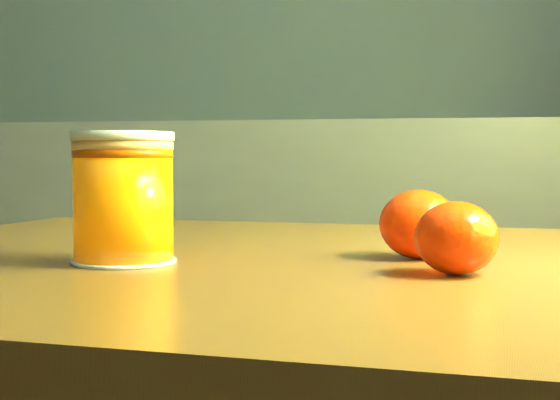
# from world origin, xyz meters

# --- Properties ---
(kitchen_counter) EXTENTS (3.15, 0.60, 0.90)m
(kitchen_counter) POSITION_xyz_m (0.00, 1.45, 0.45)
(kitchen_counter) COLOR #525157
(kitchen_counter) RESTS_ON ground
(table) EXTENTS (1.02, 0.76, 0.73)m
(table) POSITION_xyz_m (1.02, 0.05, 0.63)
(table) COLOR brown
(table) RESTS_ON ground
(juice_glass) EXTENTS (0.08, 0.08, 0.10)m
(juice_glass) POSITION_xyz_m (0.85, -0.02, 0.78)
(juice_glass) COLOR orange
(juice_glass) RESTS_ON table
(orange_front) EXTENTS (0.08, 0.08, 0.06)m
(orange_front) POSITION_xyz_m (1.08, 0.06, 0.76)
(orange_front) COLOR #FF3305
(orange_front) RESTS_ON table
(orange_back) EXTENTS (0.06, 0.06, 0.05)m
(orange_back) POSITION_xyz_m (1.11, -0.03, 0.75)
(orange_back) COLOR #FF3305
(orange_back) RESTS_ON table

